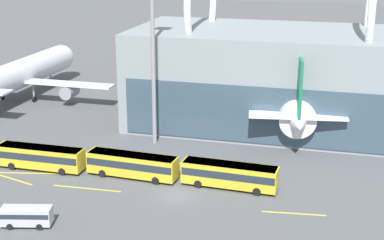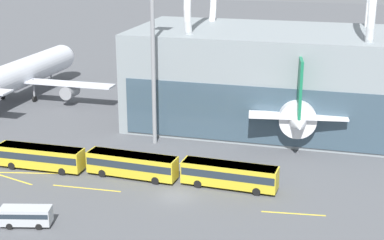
% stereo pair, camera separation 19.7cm
% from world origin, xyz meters
% --- Properties ---
extents(ground_plane, '(440.00, 440.00, 0.00)m').
position_xyz_m(ground_plane, '(0.00, 0.00, 0.00)').
color(ground_plane, '#515459').
extents(airliner_at_gate_near, '(38.59, 38.19, 14.89)m').
position_xyz_m(airliner_at_gate_near, '(-41.05, 33.94, 4.86)').
color(airliner_at_gate_near, silver).
rests_on(airliner_at_gate_near, ground_plane).
extents(airliner_at_gate_far, '(41.38, 42.25, 13.73)m').
position_xyz_m(airliner_at_gate_far, '(9.78, 34.58, 4.86)').
color(airliner_at_gate_far, white).
rests_on(airliner_at_gate_far, ground_plane).
extents(shuttle_bus_0, '(11.88, 2.69, 3.10)m').
position_xyz_m(shuttle_bus_0, '(-19.85, 3.49, 1.83)').
color(shuttle_bus_0, gold).
rests_on(shuttle_bus_0, ground_plane).
extents(shuttle_bus_1, '(12.01, 3.27, 3.10)m').
position_xyz_m(shuttle_bus_1, '(-7.13, 4.09, 1.83)').
color(shuttle_bus_1, gold).
rests_on(shuttle_bus_1, ground_plane).
extents(shuttle_bus_2, '(11.99, 3.16, 3.10)m').
position_xyz_m(shuttle_bus_2, '(5.59, 4.11, 1.83)').
color(shuttle_bus_2, gold).
rests_on(shuttle_bus_2, ground_plane).
extents(service_van_foreground, '(5.71, 3.18, 2.11)m').
position_xyz_m(service_van_foreground, '(-13.32, -11.36, 1.25)').
color(service_van_foreground, '#B2B7BC').
rests_on(service_van_foreground, ground_plane).
extents(floodlight_mast, '(2.51, 2.51, 28.74)m').
position_xyz_m(floodlight_mast, '(-8.58, 17.33, 18.00)').
color(floodlight_mast, gray).
rests_on(floodlight_mast, ground_plane).
extents(lane_stripe_0, '(9.88, 2.46, 0.01)m').
position_xyz_m(lane_stripe_0, '(-21.81, 1.52, 0.00)').
color(lane_stripe_0, yellow).
rests_on(lane_stripe_0, ground_plane).
extents(lane_stripe_1, '(7.21, 2.42, 0.01)m').
position_xyz_m(lane_stripe_1, '(-21.92, -0.46, 0.00)').
color(lane_stripe_1, yellow).
rests_on(lane_stripe_1, ground_plane).
extents(lane_stripe_2, '(8.92, 0.65, 0.01)m').
position_xyz_m(lane_stripe_2, '(-11.31, -0.73, 0.00)').
color(lane_stripe_2, yellow).
rests_on(lane_stripe_2, ground_plane).
extents(lane_stripe_3, '(9.85, 2.43, 0.01)m').
position_xyz_m(lane_stripe_3, '(-7.12, 9.21, 0.00)').
color(lane_stripe_3, yellow).
rests_on(lane_stripe_3, ground_plane).
extents(lane_stripe_4, '(7.12, 1.09, 0.01)m').
position_xyz_m(lane_stripe_4, '(14.00, -0.91, 0.00)').
color(lane_stripe_4, yellow).
rests_on(lane_stripe_4, ground_plane).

